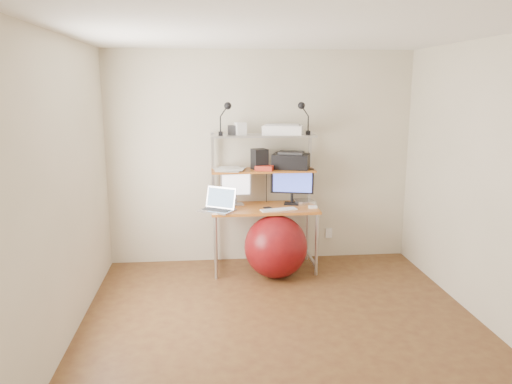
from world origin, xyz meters
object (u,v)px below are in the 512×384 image
(laptop, at_px, (219,206))
(printer, at_px, (291,161))
(exercise_ball, at_px, (276,247))
(monitor_silver, at_px, (236,187))
(monitor_black, at_px, (292,183))

(laptop, xyz_separation_m, printer, (0.85, 0.27, 0.45))
(laptop, xyz_separation_m, exercise_ball, (0.62, -0.15, -0.44))
(monitor_silver, relative_size, laptop, 0.87)
(monitor_black, bearing_deg, laptop, -150.37)
(monitor_silver, bearing_deg, printer, -5.65)
(printer, bearing_deg, monitor_black, -59.28)
(monitor_black, distance_m, exercise_ball, 0.78)
(monitor_black, bearing_deg, exercise_ball, -107.23)
(printer, xyz_separation_m, exercise_ball, (-0.23, -0.42, -0.89))
(monitor_black, xyz_separation_m, laptop, (-0.86, -0.23, -0.20))
(monitor_silver, relative_size, exercise_ball, 0.57)
(monitor_black, relative_size, printer, 1.04)
(monitor_silver, relative_size, monitor_black, 0.80)
(printer, bearing_deg, monitor_silver, -161.11)
(laptop, height_order, printer, printer)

